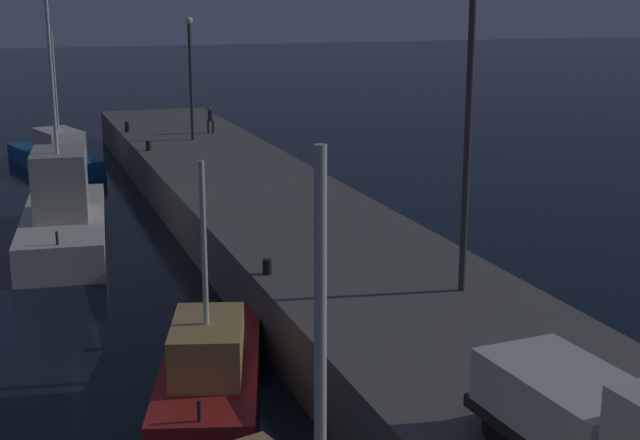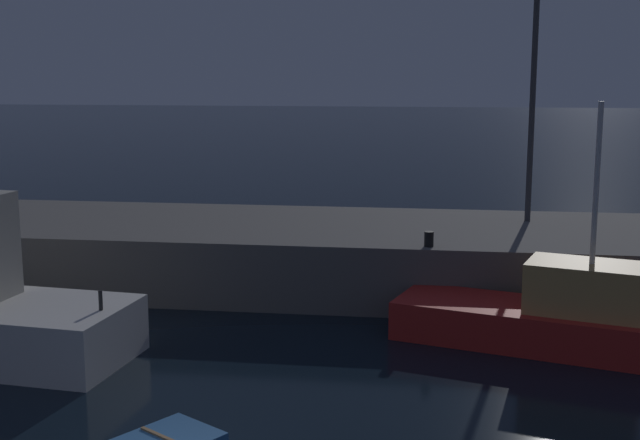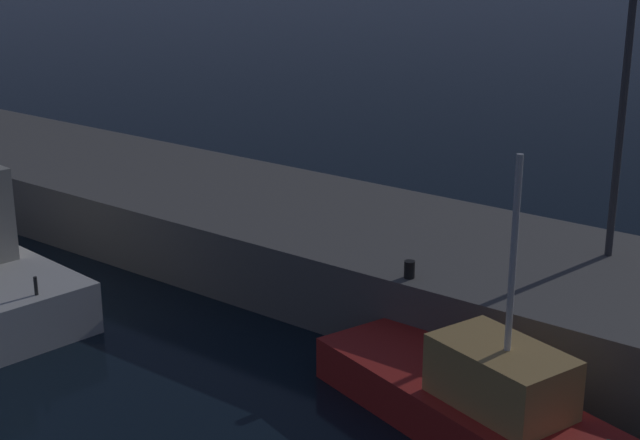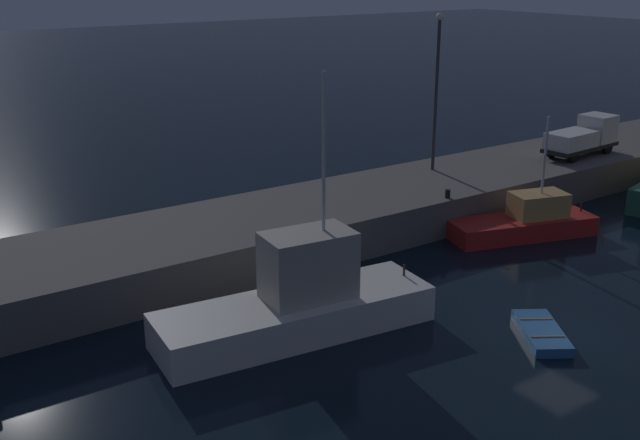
# 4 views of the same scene
# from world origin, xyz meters

# --- Properties ---
(pier_quay) EXTENTS (73.49, 7.49, 2.10)m
(pier_quay) POSITION_xyz_m (0.00, 14.66, 1.05)
(pier_quay) COLOR #5B5956
(pier_quay) RESTS_ON ground
(fishing_trawler_red) EXTENTS (8.44, 4.71, 6.50)m
(fishing_trawler_red) POSITION_xyz_m (7.94, 8.85, 0.82)
(fishing_trawler_red) COLOR red
(fishing_trawler_red) RESTS_ON ground
(lamp_post_east) EXTENTS (0.44, 0.44, 9.26)m
(lamp_post_east) POSITION_xyz_m (7.86, 16.23, 7.43)
(lamp_post_east) COLOR #38383D
(lamp_post_east) RESTS_ON pier_quay
(bollard_east) EXTENTS (0.28, 0.28, 0.45)m
(bollard_east) POSITION_xyz_m (4.52, 11.41, 2.33)
(bollard_east) COLOR black
(bollard_east) RESTS_ON pier_quay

